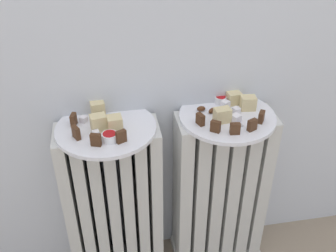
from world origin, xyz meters
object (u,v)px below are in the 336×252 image
object	(u,v)px
radiator_right	(220,192)
jam_bowl_right	(221,99)
jam_bowl_left	(110,137)
fork	(231,116)
radiator_left	(114,205)
plate_right	(227,116)
plate_left	(106,128)

from	to	relation	value
radiator_right	jam_bowl_right	world-z (taller)	jam_bowl_right
radiator_right	jam_bowl_right	size ratio (longest dim) A/B	16.24
radiator_right	jam_bowl_left	world-z (taller)	jam_bowl_left
fork	radiator_left	bearing A→B (deg)	178.06
radiator_left	jam_bowl_right	size ratio (longest dim) A/B	16.24
radiator_left	plate_right	xyz separation A→B (m)	(0.37, 0.00, 0.31)
plate_right	jam_bowl_left	xyz separation A→B (m)	(-0.36, -0.07, 0.02)
radiator_right	plate_right	xyz separation A→B (m)	(0.00, 0.00, 0.31)
radiator_left	jam_bowl_right	world-z (taller)	jam_bowl_right
fork	jam_bowl_left	bearing A→B (deg)	-170.84
plate_left	jam_bowl_left	distance (m)	0.07
radiator_left	radiator_right	xyz separation A→B (m)	(0.37, 0.00, 0.00)
plate_right	jam_bowl_left	size ratio (longest dim) A/B	6.56
plate_left	fork	xyz separation A→B (m)	(0.38, -0.01, 0.01)
radiator_left	jam_bowl_left	distance (m)	0.34
jam_bowl_right	fork	size ratio (longest dim) A/B	0.36
plate_right	jam_bowl_left	distance (m)	0.37
radiator_right	fork	bearing A→B (deg)	-59.08
plate_right	fork	size ratio (longest dim) A/B	2.85
radiator_left	plate_right	bearing A→B (deg)	0.00
radiator_left	plate_right	size ratio (longest dim) A/B	2.06
radiator_right	plate_right	size ratio (longest dim) A/B	2.06
radiator_left	radiator_right	distance (m)	0.37
jam_bowl_left	fork	xyz separation A→B (m)	(0.37, 0.06, -0.01)
radiator_right	fork	world-z (taller)	fork
radiator_left	fork	size ratio (longest dim) A/B	5.86
radiator_left	jam_bowl_left	xyz separation A→B (m)	(0.01, -0.07, 0.33)
fork	plate_right	bearing A→B (deg)	120.92
plate_left	jam_bowl_right	world-z (taller)	jam_bowl_right
fork	radiator_right	bearing A→B (deg)	120.92
radiator_right	jam_bowl_right	bearing A→B (deg)	90.07
radiator_right	fork	xyz separation A→B (m)	(0.01, -0.01, 0.32)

